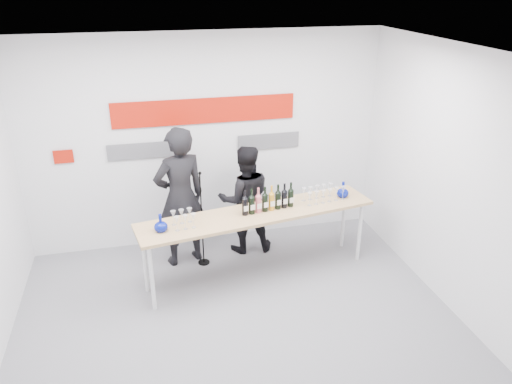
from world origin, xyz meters
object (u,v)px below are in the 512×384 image
presenter_left (180,197)px  presenter_right (245,199)px  tasting_table (258,217)px  mic_stand (203,236)px

presenter_left → presenter_right: bearing=170.5°
tasting_table → mic_stand: mic_stand is taller
presenter_left → presenter_right: presenter_left is taller
tasting_table → presenter_right: presenter_right is taller
presenter_left → mic_stand: 0.62m
presenter_left → tasting_table: bearing=130.0°
tasting_table → presenter_right: 0.71m
presenter_left → presenter_right: 0.92m
mic_stand → tasting_table: bearing=-14.3°
tasting_table → presenter_left: bearing=137.7°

